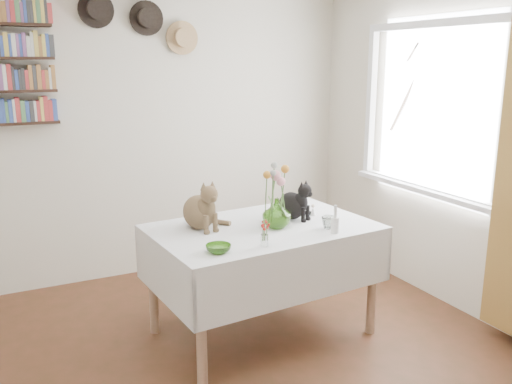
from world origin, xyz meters
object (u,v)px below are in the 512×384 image
dining_table (263,253)px  flower_vase (277,213)px  black_cat (292,198)px  tabby_cat (199,203)px

dining_table → flower_vase: 0.31m
black_cat → flower_vase: bearing=-171.6°
dining_table → black_cat: black_cat is taller
tabby_cat → flower_vase: tabby_cat is taller
black_cat → flower_vase: 0.25m
tabby_cat → black_cat: bearing=-19.5°
tabby_cat → dining_table: bearing=-34.4°
black_cat → tabby_cat: bearing=145.5°
dining_table → black_cat: size_ratio=5.33×
dining_table → tabby_cat: size_ratio=4.50×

